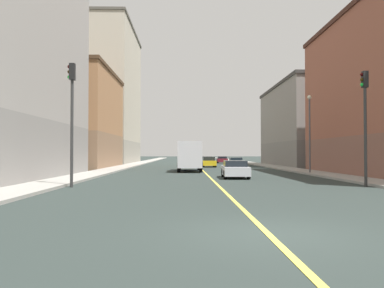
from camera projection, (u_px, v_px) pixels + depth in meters
name	position (u px, v px, depth m)	size (l,w,h in m)	color
ground_plane	(268.00, 234.00, 8.90)	(400.00, 400.00, 0.00)	#2A3431
sidewalk_left	(262.00, 165.00, 58.06)	(2.56, 168.00, 0.15)	#9E9B93
sidewalk_right	(132.00, 165.00, 57.70)	(2.56, 168.00, 0.15)	#9E9B93
lane_center_stripe	(197.00, 165.00, 57.88)	(0.16, 154.00, 0.01)	#E5D14C
building_left_mid	(306.00, 126.00, 55.26)	(9.11, 21.33, 11.42)	slate
building_right_midblock	(77.00, 119.00, 48.55)	(9.11, 16.72, 12.06)	#8F6B4F
building_right_distant	(109.00, 96.00, 68.89)	(9.11, 21.94, 23.76)	#9D9688
traffic_light_left_near	(365.00, 112.00, 21.30)	(0.40, 0.32, 6.33)	#2D2D2D
traffic_light_right_near	(72.00, 108.00, 21.00)	(0.40, 0.32, 6.69)	#2D2D2D
street_lamp_left_near	(310.00, 125.00, 33.87)	(0.36, 0.36, 6.74)	#4C4C51
car_white	(206.00, 161.00, 58.16)	(1.90, 4.20, 1.32)	white
car_teal	(236.00, 162.00, 52.39)	(1.89, 4.58, 1.23)	#196670
car_yellow	(209.00, 162.00, 51.18)	(1.77, 4.28, 1.34)	gold
car_silver	(235.00, 169.00, 28.68)	(1.99, 4.42, 1.28)	silver
car_maroon	(222.00, 160.00, 70.72)	(2.00, 4.54, 1.22)	maroon
box_truck	(189.00, 156.00, 38.93)	(2.37, 7.74, 2.94)	navy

